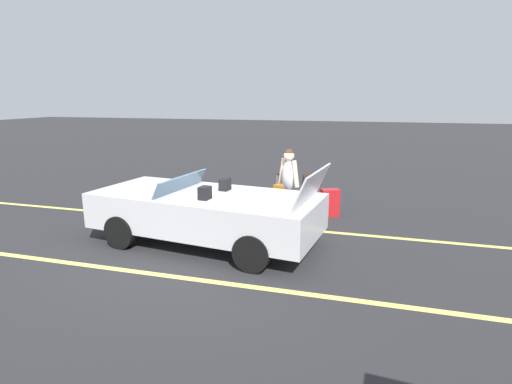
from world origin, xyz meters
TOP-DOWN VIEW (x-y plane):
  - ground_plane at (0.00, 0.00)m, footprint 80.00×80.00m
  - lot_line_near at (0.00, -1.22)m, footprint 18.00×0.12m
  - lot_line_mid at (0.00, 1.48)m, footprint 18.00×0.12m
  - convertible_car at (0.20, -0.02)m, footprint 4.34×2.26m
  - suitcase_large_black at (-1.37, -3.33)m, footprint 0.38×0.53m
  - suitcase_medium_bright at (-2.01, -2.37)m, footprint 0.46×0.39m
  - suitcase_small_carryon at (-0.73, -3.06)m, footprint 0.39×0.33m
  - traveler_person at (-1.29, -1.16)m, footprint 0.53×0.44m

SIDE VIEW (x-z plane):
  - ground_plane at x=0.00m, z-range 0.00..0.00m
  - lot_line_near at x=0.00m, z-range 0.00..0.00m
  - lot_line_mid at x=0.00m, z-range 0.00..0.00m
  - suitcase_small_carryon at x=-0.73m, z-range -0.14..0.64m
  - suitcase_medium_bright at x=-2.01m, z-range 0.00..0.62m
  - suitcase_large_black at x=-1.37m, z-range 0.00..0.74m
  - convertible_car at x=0.20m, z-range -0.17..1.35m
  - traveler_person at x=-1.29m, z-range 0.10..1.76m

